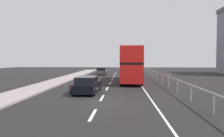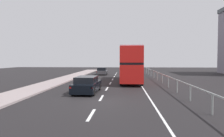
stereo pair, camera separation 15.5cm
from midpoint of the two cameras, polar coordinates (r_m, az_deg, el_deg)
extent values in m
cube|color=black|center=(14.24, -3.10, -9.08)|extent=(75.30, 120.00, 0.10)
cube|color=gray|center=(16.41, -27.37, -7.38)|extent=(2.85, 80.00, 0.14)
cube|color=silver|center=(10.78, -5.34, -12.60)|extent=(0.16, 2.30, 0.01)
cube|color=silver|center=(15.26, -2.64, -8.09)|extent=(0.16, 2.30, 0.01)
cube|color=silver|center=(19.82, -1.19, -5.63)|extent=(0.16, 2.30, 0.01)
cube|color=silver|center=(24.40, -0.30, -4.09)|extent=(0.16, 2.30, 0.01)
cube|color=silver|center=(29.00, 0.31, -3.04)|extent=(0.16, 2.30, 0.01)
cube|color=silver|center=(33.61, 0.75, -2.28)|extent=(0.16, 2.30, 0.01)
cube|color=silver|center=(38.23, 1.09, -1.70)|extent=(0.16, 2.30, 0.01)
cube|color=silver|center=(42.85, 1.35, -1.24)|extent=(0.16, 2.30, 0.01)
cube|color=silver|center=(23.11, 8.19, -4.49)|extent=(0.12, 46.00, 0.01)
cube|color=gray|center=(23.37, 14.64, -1.85)|extent=(0.08, 42.00, 0.08)
cylinder|color=gray|center=(11.75, 26.34, -8.92)|extent=(0.10, 0.10, 1.07)
cylinder|color=gray|center=(14.99, 21.11, -6.39)|extent=(0.10, 0.10, 1.07)
cylinder|color=gray|center=(18.32, 17.79, -4.75)|extent=(0.10, 0.10, 1.07)
cylinder|color=gray|center=(21.71, 15.51, -3.60)|extent=(0.10, 0.10, 1.07)
cylinder|color=gray|center=(25.12, 13.85, -2.76)|extent=(0.10, 0.10, 1.07)
cylinder|color=gray|center=(28.56, 12.59, -2.12)|extent=(0.10, 0.10, 1.07)
cylinder|color=gray|center=(32.01, 11.61, -1.62)|extent=(0.10, 0.10, 1.07)
cylinder|color=gray|center=(35.47, 10.81, -1.21)|extent=(0.10, 0.10, 1.07)
cylinder|color=gray|center=(38.94, 10.16, -0.88)|extent=(0.10, 0.10, 1.07)
cylinder|color=gray|center=(42.41, 9.61, -0.60)|extent=(0.10, 0.10, 1.07)
cube|color=red|center=(26.23, 5.40, -0.79)|extent=(2.58, 11.40, 1.91)
cube|color=black|center=(26.20, 5.41, 1.56)|extent=(2.59, 10.95, 0.24)
cube|color=red|center=(26.20, 5.42, 3.67)|extent=(2.58, 11.40, 1.69)
cube|color=silver|center=(26.23, 5.43, 5.63)|extent=(2.53, 11.17, 0.10)
cube|color=black|center=(31.88, 5.23, -0.03)|extent=(2.16, 0.07, 1.34)
cube|color=yellow|center=(31.87, 5.25, 4.22)|extent=(1.44, 0.06, 0.28)
cylinder|color=black|center=(30.56, 3.20, -1.83)|extent=(0.30, 1.00, 1.00)
cylinder|color=black|center=(30.60, 7.32, -1.84)|extent=(0.30, 1.00, 1.00)
cylinder|color=black|center=(22.24, 2.73, -3.46)|extent=(0.30, 1.00, 1.00)
cylinder|color=black|center=(22.28, 8.41, -3.47)|extent=(0.30, 1.00, 1.00)
cube|color=black|center=(17.65, -6.66, -4.92)|extent=(1.93, 4.49, 0.70)
cube|color=black|center=(17.37, -6.82, -3.03)|extent=(1.66, 2.49, 0.51)
cube|color=red|center=(15.71, -11.18, -5.22)|extent=(0.16, 0.06, 0.12)
cube|color=red|center=(15.34, -5.37, -5.37)|extent=(0.16, 0.06, 0.12)
cylinder|color=black|center=(19.33, -8.14, -4.92)|extent=(0.22, 0.65, 0.64)
cylinder|color=black|center=(19.02, -3.28, -5.02)|extent=(0.22, 0.65, 0.64)
cylinder|color=black|center=(16.41, -10.58, -6.26)|extent=(0.22, 0.65, 0.64)
cylinder|color=black|center=(16.05, -4.86, -6.43)|extent=(0.22, 0.65, 0.64)
cube|color=#47474B|center=(38.25, -2.60, -0.98)|extent=(1.79, 4.32, 0.60)
cube|color=black|center=(38.01, -2.63, -0.11)|extent=(1.56, 2.38, 0.58)
cube|color=red|center=(36.22, -4.15, -0.94)|extent=(0.16, 0.06, 0.12)
cube|color=red|center=(36.06, -1.70, -0.95)|extent=(0.16, 0.06, 0.12)
cylinder|color=black|center=(39.78, -3.54, -1.08)|extent=(0.21, 0.64, 0.64)
cylinder|color=black|center=(39.63, -1.25, -1.09)|extent=(0.21, 0.64, 0.64)
cylinder|color=black|center=(36.91, -4.05, -1.36)|extent=(0.21, 0.64, 0.64)
cylinder|color=black|center=(36.75, -1.59, -1.37)|extent=(0.21, 0.64, 0.64)
camera|label=1|loc=(0.08, -89.79, 0.01)|focal=33.07mm
camera|label=2|loc=(0.08, 90.21, -0.01)|focal=33.07mm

